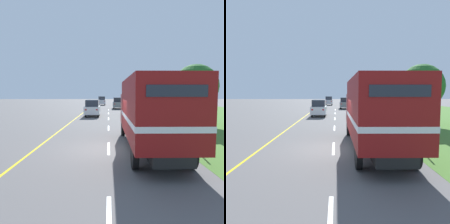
% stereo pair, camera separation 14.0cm
% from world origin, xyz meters
% --- Properties ---
extents(ground_plane, '(200.00, 200.00, 0.00)m').
position_xyz_m(ground_plane, '(0.00, 0.00, 0.00)').
color(ground_plane, '#5B5959').
extents(grass_shoulder, '(20.00, 68.20, 0.01)m').
position_xyz_m(grass_shoulder, '(13.70, 18.31, 0.00)').
color(grass_shoulder, '#47752D').
rests_on(grass_shoulder, ground).
extents(edge_line_yellow, '(0.12, 68.20, 0.01)m').
position_xyz_m(edge_line_yellow, '(-3.70, 18.31, 0.00)').
color(edge_line_yellow, yellow).
rests_on(edge_line_yellow, ground).
extents(centre_dash_near, '(0.12, 2.60, 0.01)m').
position_xyz_m(centre_dash_near, '(0.00, 0.24, 0.00)').
color(centre_dash_near, white).
rests_on(centre_dash_near, ground).
extents(centre_dash_mid_a, '(0.12, 2.60, 0.01)m').
position_xyz_m(centre_dash_mid_a, '(0.00, 6.84, 0.00)').
color(centre_dash_mid_a, white).
rests_on(centre_dash_mid_a, ground).
extents(centre_dash_mid_b, '(0.12, 2.60, 0.01)m').
position_xyz_m(centre_dash_mid_b, '(0.00, 13.44, 0.00)').
color(centre_dash_mid_b, white).
rests_on(centre_dash_mid_b, ground).
extents(centre_dash_far, '(0.12, 2.60, 0.01)m').
position_xyz_m(centre_dash_far, '(0.00, 20.04, 0.00)').
color(centre_dash_far, white).
rests_on(centre_dash_far, ground).
extents(centre_dash_farthest, '(0.12, 2.60, 0.01)m').
position_xyz_m(centre_dash_farthest, '(0.00, 26.64, 0.00)').
color(centre_dash_farthest, white).
rests_on(centre_dash_farthest, ground).
extents(horse_trailer_truck, '(2.47, 8.77, 3.47)m').
position_xyz_m(horse_trailer_truck, '(2.02, -0.27, 1.96)').
color(horse_trailer_truck, black).
rests_on(horse_trailer_truck, ground).
extents(lead_car_white, '(1.80, 4.08, 2.02)m').
position_xyz_m(lead_car_white, '(-1.98, 16.13, 1.01)').
color(lead_car_white, black).
rests_on(lead_car_white, ground).
extents(lead_car_grey_ahead, '(1.80, 4.02, 2.07)m').
position_xyz_m(lead_car_grey_ahead, '(1.71, 29.37, 1.03)').
color(lead_car_grey_ahead, black).
rests_on(lead_car_grey_ahead, ground).
extents(lead_car_silver_ahead, '(1.80, 3.83, 2.10)m').
position_xyz_m(lead_car_silver_ahead, '(-1.61, 42.37, 1.04)').
color(lead_car_silver_ahead, black).
rests_on(lead_car_silver_ahead, ground).
extents(highway_sign, '(1.87, 0.09, 2.95)m').
position_xyz_m(highway_sign, '(6.38, 4.35, 1.88)').
color(highway_sign, '#9E9EA3').
rests_on(highway_sign, ground).
extents(roadside_tree_near, '(3.88, 3.88, 5.39)m').
position_xyz_m(roadside_tree_near, '(7.71, 8.53, 3.44)').
color(roadside_tree_near, '#4C3823').
rests_on(roadside_tree_near, ground).
extents(roadside_tree_mid, '(2.88, 2.88, 5.04)m').
position_xyz_m(roadside_tree_mid, '(8.02, 14.95, 3.58)').
color(roadside_tree_mid, brown).
rests_on(roadside_tree_mid, ground).
extents(roadside_tree_far, '(4.07, 4.07, 5.58)m').
position_xyz_m(roadside_tree_far, '(8.06, 20.58, 3.54)').
color(roadside_tree_far, brown).
rests_on(roadside_tree_far, ground).
extents(delineator_post, '(0.08, 0.08, 0.95)m').
position_xyz_m(delineator_post, '(4.18, -1.22, 0.51)').
color(delineator_post, white).
rests_on(delineator_post, ground).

